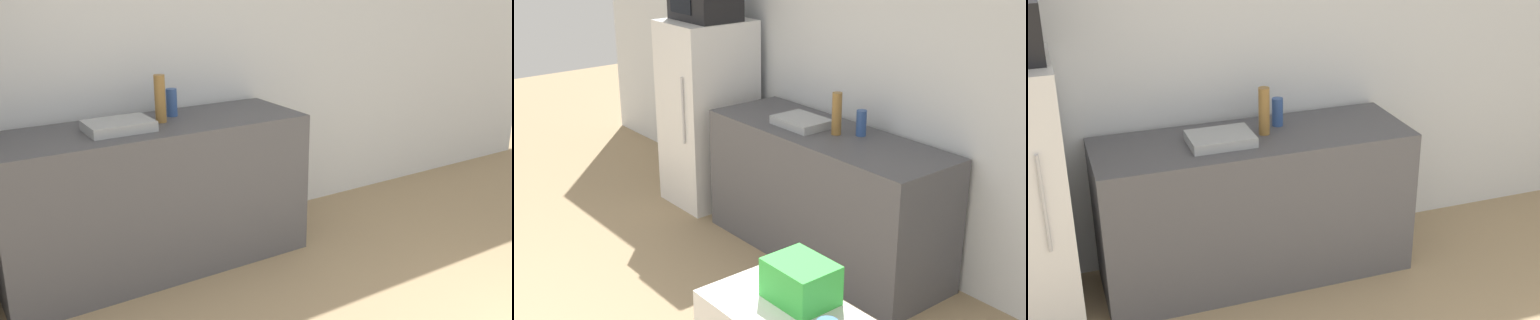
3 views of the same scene
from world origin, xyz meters
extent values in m
cube|color=silver|center=(0.00, 3.39, 1.30)|extent=(8.00, 0.06, 2.60)
cube|color=#4C4C51|center=(-0.21, 3.00, 0.47)|extent=(1.92, 0.65, 0.94)
cube|color=#9EA3A8|center=(-0.43, 2.96, 0.97)|extent=(0.38, 0.28, 0.06)
cylinder|color=olive|center=(-0.14, 3.02, 1.08)|extent=(0.07, 0.07, 0.29)
cylinder|color=#2D4C8C|center=(-0.01, 3.13, 1.03)|extent=(0.07, 0.07, 0.18)
camera|label=1|loc=(-1.47, -0.16, 1.79)|focal=40.00mm
camera|label=2|loc=(3.17, -0.21, 2.44)|focal=50.00mm
camera|label=3|loc=(-1.40, -0.78, 2.51)|focal=50.00mm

